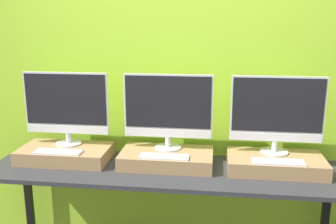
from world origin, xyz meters
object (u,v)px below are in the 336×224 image
monitor_center (168,109)px  keyboard_center (164,157)px  keyboard_right (279,162)px  monitor_right (277,112)px  monitor_left (66,106)px  keyboard_left (58,152)px

monitor_center → keyboard_center: size_ratio=1.89×
keyboard_right → monitor_right: bearing=90.0°
keyboard_center → monitor_right: 0.83m
keyboard_center → monitor_center: bearing=90.0°
keyboard_center → monitor_right: bearing=14.5°
monitor_right → keyboard_right: monitor_right is taller
monitor_left → monitor_right: bearing=0.0°
monitor_right → keyboard_right: (-0.00, -0.19, -0.29)m
monitor_center → keyboard_center: bearing=-90.0°
monitor_left → keyboard_left: monitor_left is taller
monitor_left → monitor_center: size_ratio=1.00×
keyboard_left → monitor_center: bearing=14.5°
keyboard_left → keyboard_right: (1.51, 0.00, 0.00)m
keyboard_center → keyboard_left: bearing=180.0°
monitor_center → monitor_right: size_ratio=1.00×
monitor_right → monitor_left: bearing=180.0°
monitor_left → keyboard_left: 0.35m
monitor_center → monitor_right: same height
monitor_left → keyboard_center: size_ratio=1.89×
keyboard_left → monitor_right: size_ratio=0.53×
monitor_center → monitor_right: bearing=0.0°
monitor_left → monitor_center: 0.75m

